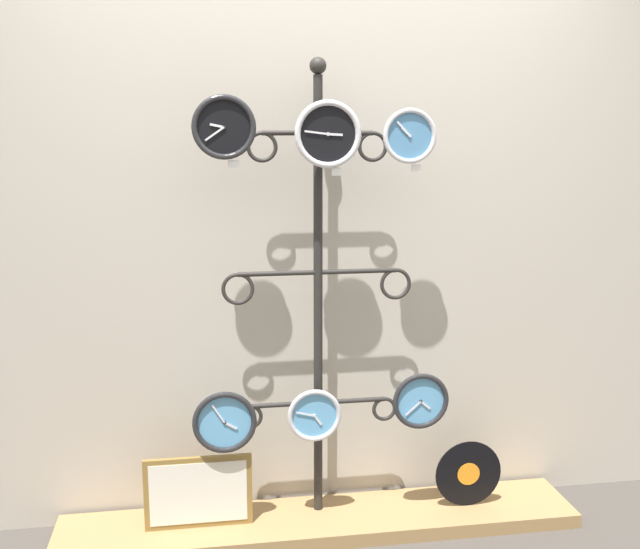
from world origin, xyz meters
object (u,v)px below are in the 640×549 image
Objects in this scene: clock_top_left at (224,127)px; clock_bottom_left at (225,422)px; display_stand at (318,382)px; clock_bottom_right at (420,401)px; picture_frame at (198,492)px; vinyl_record at (468,474)px; clock_top_center at (328,134)px; clock_top_right at (409,136)px; clock_bottom_center at (314,415)px.

clock_top_left is 1.16m from clock_bottom_left.
display_stand reaches higher than clock_top_left.
clock_bottom_right is 0.99m from picture_frame.
vinyl_record is at bearing 7.18° from clock_bottom_right.
display_stand is at bearing 16.72° from clock_top_left.
clock_top_right is at bearing 0.67° from clock_top_center.
display_stand is 1.03m from clock_top_center.
display_stand is 8.75× the size of clock_bottom_center.
clock_top_right is 1.67m from picture_frame.
clock_top_left is at bearing -163.28° from display_stand.
clock_top_center is 1.13m from clock_bottom_center.
clock_bottom_left is 1.09m from vinyl_record.
display_stand is at bearing 163.15° from clock_top_right.
clock_bottom_right is at bearing -2.08° from picture_frame.
vinyl_record is (0.63, 0.03, -1.45)m from clock_top_center.
clock_bottom_right reaches higher than picture_frame.
vinyl_record is at bearing 5.20° from clock_top_right.
vinyl_record is at bearing -0.20° from picture_frame.
clock_top_center is 0.87× the size of vinyl_record.
display_stand reaches higher than clock_top_center.
display_stand is 4.44× the size of picture_frame.
display_stand is 8.12× the size of clock_top_left.
display_stand reaches higher than clock_top_right.
clock_top_left is 1.79m from vinyl_record.
picture_frame is at bearing -171.91° from display_stand.
display_stand is at bearing 14.13° from clock_bottom_left.
clock_bottom_left is 0.37m from clock_bottom_center.
clock_top_center is (0.02, -0.11, 1.02)m from display_stand.
picture_frame is (-0.14, 0.04, -1.47)m from clock_top_left.
clock_top_center is 1.20× the size of clock_top_right.
clock_top_center is 1.16× the size of clock_bottom_center.
display_stand is 0.43m from clock_bottom_right.
clock_bottom_center is at bearing -178.54° from vinyl_record.
clock_bottom_left is 0.81m from clock_bottom_right.
clock_top_right is (0.32, 0.00, -0.01)m from clock_top_center.
clock_bottom_right reaches higher than vinyl_record.
clock_bottom_center is at bearing -108.20° from display_stand.
picture_frame is (-0.85, 0.03, -1.44)m from clock_top_right.
clock_bottom_left is 1.07× the size of clock_bottom_right.
clock_bottom_center is 0.76× the size of vinyl_record.
clock_bottom_center is at bearing 164.65° from clock_top_center.
picture_frame is (-0.92, 0.03, -0.35)m from clock_bottom_right.
clock_bottom_center is 0.51× the size of picture_frame.
clock_bottom_center is (0.34, 0.02, -1.16)m from clock_top_left.
clock_bottom_left is at bearing 178.88° from clock_top_center.
picture_frame is at bearing 177.44° from clock_bottom_center.
clock_bottom_left is at bearing 179.57° from clock_bottom_right.
clock_bottom_center is (-0.05, 0.01, -1.13)m from clock_top_center.
clock_top_right reaches higher than clock_bottom_left.
clock_top_left is at bearing -178.01° from vinyl_record.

